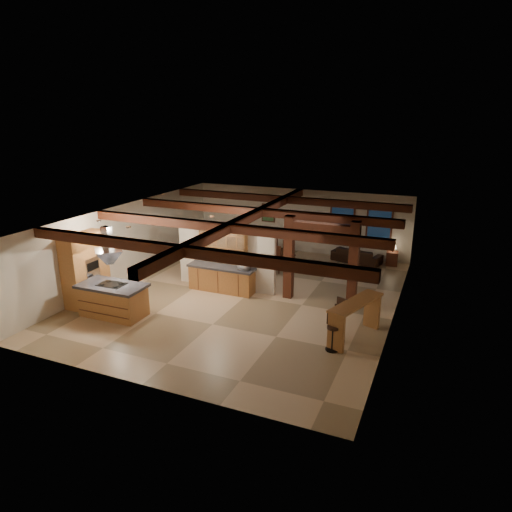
{
  "coord_description": "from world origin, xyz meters",
  "views": [
    {
      "loc": [
        6.14,
        -13.59,
        6.12
      ],
      "look_at": [
        0.18,
        0.5,
        1.35
      ],
      "focal_mm": 32.0,
      "sensor_mm": 36.0,
      "label": 1
    }
  ],
  "objects_px": {
    "sofa": "(357,255)",
    "bar_counter": "(356,314)",
    "kitchen_island": "(113,300)",
    "dining_table": "(268,259)"
  },
  "relations": [
    {
      "from": "dining_table",
      "to": "bar_counter",
      "type": "height_order",
      "value": "bar_counter"
    },
    {
      "from": "kitchen_island",
      "to": "sofa",
      "type": "relative_size",
      "value": 1.02
    },
    {
      "from": "kitchen_island",
      "to": "sofa",
      "type": "xyz_separation_m",
      "value": [
        6.02,
        8.48,
        -0.23
      ]
    },
    {
      "from": "sofa",
      "to": "bar_counter",
      "type": "xyz_separation_m",
      "value": [
        1.31,
        -7.08,
        0.46
      ]
    },
    {
      "from": "dining_table",
      "to": "bar_counter",
      "type": "relative_size",
      "value": 0.89
    },
    {
      "from": "kitchen_island",
      "to": "bar_counter",
      "type": "height_order",
      "value": "bar_counter"
    },
    {
      "from": "kitchen_island",
      "to": "bar_counter",
      "type": "distance_m",
      "value": 7.47
    },
    {
      "from": "sofa",
      "to": "bar_counter",
      "type": "relative_size",
      "value": 0.95
    },
    {
      "from": "kitchen_island",
      "to": "dining_table",
      "type": "distance_m",
      "value": 6.94
    },
    {
      "from": "kitchen_island",
      "to": "bar_counter",
      "type": "xyz_separation_m",
      "value": [
        7.34,
        1.41,
        0.23
      ]
    }
  ]
}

